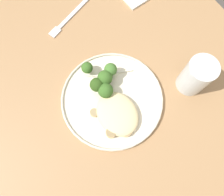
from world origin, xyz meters
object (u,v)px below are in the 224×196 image
object	(u,v)px
broccoli_floret_near_rim	(97,85)
water_glass	(195,77)
broccoli_floret_beside_noodles	(105,78)
seared_scallop_left_edge	(131,124)
broccoli_floret_front_edge	(106,91)
broccoli_floret_tall_stalk	(88,67)
seared_scallop_center_golden	(114,100)
seared_scallop_tilted_round	(126,131)
seared_scallop_half_hidden	(94,113)
dinner_plate	(112,99)
seared_scallop_front_small	(111,133)
seared_scallop_tiny_bay	(122,103)
broccoli_floret_small_sprig	(111,70)
dinner_fork	(69,18)

from	to	relation	value
broccoli_floret_near_rim	water_glass	size ratio (longest dim) A/B	0.48
broccoli_floret_beside_noodles	water_glass	distance (m)	0.25
seared_scallop_left_edge	broccoli_floret_front_edge	bearing A→B (deg)	-176.43
broccoli_floret_beside_noodles	broccoli_floret_tall_stalk	size ratio (longest dim) A/B	1.27
seared_scallop_left_edge	seared_scallop_center_golden	distance (m)	0.08
seared_scallop_tilted_round	seared_scallop_half_hidden	bearing A→B (deg)	-153.82
broccoli_floret_near_rim	water_glass	xyz separation A→B (m)	(0.13, 0.24, 0.01)
dinner_plate	broccoli_floret_front_edge	bearing A→B (deg)	-162.80
seared_scallop_front_small	broccoli_floret_front_edge	bearing A→B (deg)	154.39
seared_scallop_front_small	broccoli_floret_tall_stalk	distance (m)	0.19
seared_scallop_half_hidden	broccoli_floret_front_edge	distance (m)	0.07
seared_scallop_front_small	broccoli_floret_front_edge	xyz separation A→B (m)	(-0.10, 0.05, 0.02)
broccoli_floret_beside_noodles	seared_scallop_tiny_bay	bearing A→B (deg)	4.00
seared_scallop_tiny_bay	seared_scallop_left_edge	bearing A→B (deg)	-14.78
seared_scallop_front_small	seared_scallop_half_hidden	bearing A→B (deg)	-172.93
seared_scallop_front_small	water_glass	bearing A→B (deg)	89.32
seared_scallop_half_hidden	broccoli_floret_near_rim	distance (m)	0.08
seared_scallop_left_edge	broccoli_floret_small_sprig	world-z (taller)	broccoli_floret_small_sprig
seared_scallop_left_edge	seared_scallop_tiny_bay	world-z (taller)	seared_scallop_left_edge
seared_scallop_tiny_bay	dinner_fork	bearing A→B (deg)	176.90
seared_scallop_tilted_round	seared_scallop_left_edge	bearing A→B (deg)	110.71
seared_scallop_half_hidden	water_glass	world-z (taller)	water_glass
seared_scallop_tiny_bay	broccoli_floret_tall_stalk	world-z (taller)	broccoli_floret_tall_stalk
dinner_plate	seared_scallop_center_golden	xyz separation A→B (m)	(0.01, 0.00, 0.01)
seared_scallop_tiny_bay	broccoli_floret_front_edge	xyz separation A→B (m)	(-0.05, -0.02, 0.02)
broccoli_floret_small_sprig	broccoli_floret_tall_stalk	bearing A→B (deg)	-132.59
broccoli_floret_small_sprig	seared_scallop_half_hidden	bearing A→B (deg)	-54.49
dinner_plate	water_glass	world-z (taller)	water_glass
dinner_fork	broccoli_floret_near_rim	bearing A→B (deg)	-11.45
broccoli_floret_tall_stalk	water_glass	bearing A→B (deg)	50.00
seared_scallop_tilted_round	broccoli_floret_front_edge	world-z (taller)	broccoli_floret_front_edge
seared_scallop_center_golden	broccoli_floret_near_rim	xyz separation A→B (m)	(-0.06, -0.02, 0.02)
seared_scallop_front_small	water_glass	world-z (taller)	water_glass
seared_scallop_tiny_bay	broccoli_floret_small_sprig	distance (m)	0.10
broccoli_floret_small_sprig	broccoli_floret_tall_stalk	distance (m)	0.07
broccoli_floret_tall_stalk	dinner_fork	size ratio (longest dim) A/B	0.25
seared_scallop_tilted_round	broccoli_floret_small_sprig	xyz separation A→B (m)	(-0.16, 0.06, 0.03)
broccoli_floret_near_rim	broccoli_floret_beside_noodles	size ratio (longest dim) A/B	0.93
dinner_plate	seared_scallop_tilted_round	xyz separation A→B (m)	(0.10, -0.02, 0.01)
broccoli_floret_small_sprig	broccoli_floret_beside_noodles	xyz separation A→B (m)	(0.01, -0.03, -0.00)
seared_scallop_front_small	seared_scallop_half_hidden	size ratio (longest dim) A/B	1.23
seared_scallop_center_golden	broccoli_floret_front_edge	size ratio (longest dim) A/B	0.60
broccoli_floret_small_sprig	water_glass	bearing A→B (deg)	50.73
broccoli_floret_small_sprig	dinner_plate	bearing A→B (deg)	-30.32
seared_scallop_front_small	broccoli_floret_front_edge	distance (m)	0.11
dinner_plate	seared_scallop_half_hidden	size ratio (longest dim) A/B	12.22
seared_scallop_front_small	seared_scallop_half_hidden	world-z (taller)	seared_scallop_front_small
seared_scallop_half_hidden	broccoli_floret_small_sprig	bearing A→B (deg)	125.51
seared_scallop_center_golden	seared_scallop_front_small	bearing A→B (deg)	-38.92
seared_scallop_left_edge	water_glass	bearing A→B (deg)	91.95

